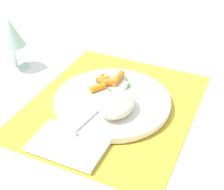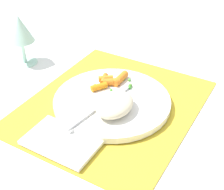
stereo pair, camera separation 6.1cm
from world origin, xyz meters
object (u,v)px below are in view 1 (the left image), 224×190
at_px(plate, 112,101).
at_px(wine_glass, 10,34).
at_px(carrot_portion, 108,81).
at_px(napkin, 68,144).
at_px(fork, 107,102).
at_px(rice_mound, 117,104).

bearing_deg(plate, wine_glass, 80.44).
xyz_separation_m(plate, carrot_portion, (0.05, 0.03, 0.02)).
relative_size(plate, carrot_portion, 2.62).
relative_size(plate, napkin, 1.82).
relative_size(plate, wine_glass, 1.92).
height_order(carrot_portion, fork, carrot_portion).
bearing_deg(napkin, wine_glass, 53.67).
xyz_separation_m(fork, napkin, (-0.14, 0.02, -0.01)).
relative_size(plate, rice_mound, 2.70).
distance_m(carrot_portion, fork, 0.08).
relative_size(carrot_portion, fork, 0.51).
relative_size(fork, napkin, 1.36).
relative_size(rice_mound, carrot_portion, 0.97).
xyz_separation_m(plate, fork, (-0.02, 0.00, 0.01)).
height_order(plate, wine_glass, wine_glass).
distance_m(plate, wine_glass, 0.33).
height_order(plate, carrot_portion, carrot_portion).
xyz_separation_m(carrot_portion, fork, (-0.07, -0.03, -0.01)).
height_order(fork, napkin, fork).
relative_size(rice_mound, fork, 0.50).
bearing_deg(plate, napkin, 172.72).
xyz_separation_m(rice_mound, carrot_portion, (0.09, 0.06, -0.01)).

